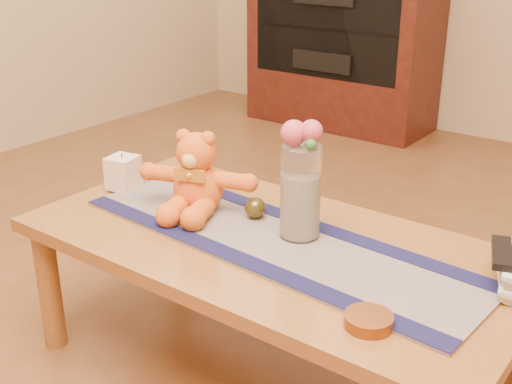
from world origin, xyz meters
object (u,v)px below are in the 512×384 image
Objects in this scene: amber_dish at (369,321)px; tv_remote at (502,253)px; teddy_bear at (197,173)px; book_bottom at (497,278)px; pillar_candle at (123,172)px; bronze_ball at (255,208)px; glass_vase at (300,192)px.

tv_remote is at bearing 64.62° from amber_dish.
amber_dish is (0.70, -0.24, -0.11)m from teddy_bear.
book_bottom is (0.86, 0.12, -0.11)m from teddy_bear.
pillar_candle is 0.48× the size of book_bottom.
bronze_ball is (0.18, 0.05, -0.09)m from teddy_bear.
teddy_bear is 0.20m from bronze_ball.
tv_remote is (0.87, 0.11, -0.04)m from teddy_bear.
pillar_candle is 0.66m from glass_vase.
glass_vase is at bearing -14.54° from teddy_bear.
teddy_bear is 0.88m from book_bottom.
teddy_bear is 0.88m from tv_remote.
book_bottom is at bearing 5.24° from bronze_ball.
pillar_candle is 1.19m from tv_remote.
amber_dish is at bearing -37.25° from glass_vase.
pillar_candle is at bearing 164.57° from book_bottom.
book_bottom is (1.18, 0.13, -0.05)m from pillar_candle.
pillar_candle is 1.04m from amber_dish.
teddy_bear reaches higher than tv_remote.
tv_remote is at bearing 8.28° from glass_vase.
pillar_candle is 0.41× the size of glass_vase.
teddy_bear is 2.17× the size of tv_remote.
glass_vase is 0.54m from book_bottom.
pillar_candle is 1.71× the size of bronze_ball.
glass_vase is 0.47m from amber_dish.
book_bottom is at bearing 65.64° from amber_dish.
teddy_bear is at bearing 165.74° from book_bottom.
amber_dish is at bearing -136.19° from book_bottom.
book_bottom is (0.52, 0.09, -0.13)m from glass_vase.
pillar_candle is 0.99× the size of amber_dish.
teddy_bear is at bearing 3.10° from pillar_candle.
amber_dish is (0.53, -0.29, -0.03)m from bronze_ball.
pillar_candle is at bearing 163.69° from teddy_bear.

